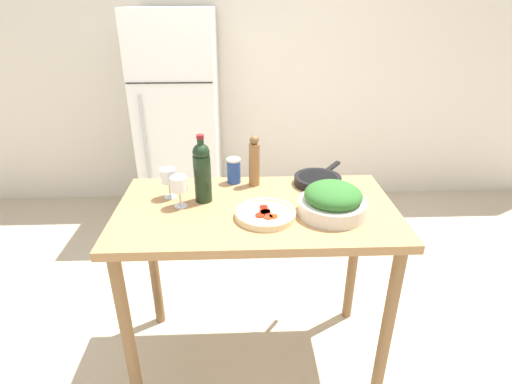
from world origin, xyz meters
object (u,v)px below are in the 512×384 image
Objects in this scene: wine_glass_near at (179,186)px; cast_iron_skillet at (318,180)px; refrigerator at (180,122)px; pepper_mill at (253,162)px; wine_glass_far at (168,177)px; wine_bottle at (202,171)px; homemade_pizza at (265,214)px; salad_bowl at (333,201)px; salt_canister at (234,171)px.

wine_glass_near reaches higher than cast_iron_skillet.
refrigerator is 6.63× the size of pepper_mill.
wine_glass_far is at bearing -162.24° from pepper_mill.
wine_bottle is at bearing -78.44° from refrigerator.
homemade_pizza is at bearing -17.01° from wine_glass_near.
refrigerator reaches higher than wine_glass_near.
pepper_mill reaches higher than wine_glass_far.
cast_iron_skillet is at bearing 90.82° from salad_bowl.
refrigerator is at bearing 108.59° from salt_canister.
refrigerator is 11.92× the size of wine_glass_far.
homemade_pizza is at bearing -69.61° from salt_canister.
wine_bottle is 0.17m from wine_glass_far.
wine_glass_far is at bearing -170.53° from cast_iron_skillet.
salad_bowl is (0.33, -0.33, -0.06)m from pepper_mill.
cast_iron_skillet is at bearing 49.22° from homemade_pizza.
wine_bottle is at bearing -144.82° from pepper_mill.
wine_glass_far is 0.43× the size of cast_iron_skillet.
salt_canister is at bearing 140.40° from salad_bowl.
wine_glass_near is at bearing -150.30° from wine_bottle.
wine_glass_far is 0.35m from salt_canister.
homemade_pizza is 0.78× the size of cast_iron_skillet.
wine_bottle is at bearing 148.03° from homemade_pizza.
refrigerator is 1.95m from salad_bowl.
refrigerator reaches higher than salad_bowl.
wine_bottle reaches higher than cast_iron_skillet.
refrigerator is 1.55m from wine_glass_far.
pepper_mill reaches higher than homemade_pizza.
wine_glass_near is (-0.10, -0.06, -0.05)m from wine_bottle.
wine_bottle reaches higher than homemade_pizza.
wine_bottle is 0.13m from wine_glass_near.
wine_glass_far is (-0.06, 0.10, 0.00)m from wine_glass_near.
salt_canister reaches higher than cast_iron_skillet.
wine_bottle is 0.26m from salt_canister.
salt_canister is (0.46, -1.37, 0.12)m from refrigerator.
wine_bottle is at bearing -124.66° from salt_canister.
homemade_pizza is (0.28, -0.17, -0.13)m from wine_bottle.
cast_iron_skillet is (0.73, 0.12, -0.08)m from wine_glass_far.
salt_canister is (-0.10, 0.03, -0.06)m from pepper_mill.
pepper_mill is at bearing -68.23° from refrigerator.
salad_bowl is at bearing -39.60° from salt_canister.
pepper_mill is at bearing -18.46° from salt_canister.
wine_bottle is 2.20× the size of wine_glass_near.
salt_canister is at bearing -71.41° from refrigerator.
homemade_pizza is at bearing -25.76° from wine_glass_far.
salad_bowl is (0.67, -0.10, -0.04)m from wine_glass_near.
cast_iron_skillet reaches higher than homemade_pizza.
wine_glass_far reaches higher than cast_iron_skillet.
pepper_mill is 2.00× the size of salt_canister.
salad_bowl is at bearing -44.25° from pepper_mill.
pepper_mill is (0.56, -1.40, 0.18)m from refrigerator.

